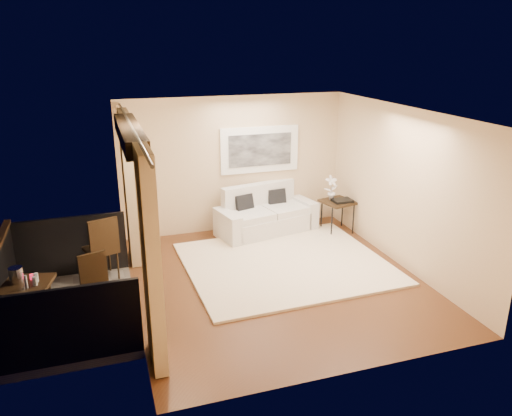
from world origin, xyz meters
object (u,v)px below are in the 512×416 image
orchid (331,188)px  balcony_chair_near (96,281)px  bistro_table (27,289)px  balcony_chair_far (103,244)px  side_table (338,204)px  sofa (265,216)px  ice_bucket (16,275)px

orchid → balcony_chair_near: size_ratio=0.55×
bistro_table → balcony_chair_far: (0.99, 1.24, 0.01)m
orchid → balcony_chair_near: orchid is taller
side_table → balcony_chair_far: bearing=-169.8°
balcony_chair_far → balcony_chair_near: balcony_chair_far is taller
sofa → bistro_table: 4.83m
side_table → balcony_chair_far: balcony_chair_far is taller
orchid → ice_bucket: (-5.56, -2.08, -0.09)m
orchid → balcony_chair_far: 4.56m
balcony_chair_far → balcony_chair_near: size_ratio=1.19×
sofa → balcony_chair_near: size_ratio=2.33×
orchid → bistro_table: 5.87m
side_table → balcony_chair_far: size_ratio=0.66×
orchid → ice_bucket: size_ratio=2.51×
bistro_table → orchid: bearing=21.7°
balcony_chair_far → orchid: bearing=173.1°
side_table → balcony_chair_far: (-4.56, -0.82, 0.04)m
sofa → side_table: bearing=-28.1°
side_table → balcony_chair_near: 5.06m
bistro_table → balcony_chair_near: balcony_chair_near is taller
sofa → orchid: orchid is taller
balcony_chair_near → ice_bucket: 1.01m
side_table → sofa: bearing=163.9°
balcony_chair_near → sofa: bearing=17.6°
sofa → balcony_chair_far: size_ratio=1.96×
bistro_table → balcony_chair_far: bearing=51.4°
balcony_chair_far → ice_bucket: size_ratio=5.41×
sofa → side_table: (1.41, -0.41, 0.25)m
orchid → ice_bucket: bearing=-159.5°
bistro_table → balcony_chair_far: size_ratio=0.67×
side_table → orchid: size_ratio=1.42×
bistro_table → ice_bucket: bearing=141.7°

